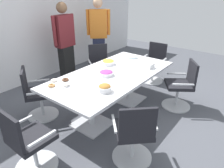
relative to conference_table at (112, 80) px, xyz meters
name	(u,v)px	position (x,y,z in m)	size (l,w,h in m)	color
ground_plane	(112,111)	(0.00, 0.00, -0.63)	(10.00, 10.00, 0.01)	#4C4F56
back_wall	(27,22)	(0.00, 2.40, 0.77)	(8.00, 0.10, 2.80)	white
conference_table	(112,80)	(0.00, 0.00, 0.00)	(2.40, 1.20, 0.75)	silver
office_chair_0	(28,144)	(-1.70, -0.04, -0.22)	(0.55, 0.55, 0.91)	silver
office_chair_1	(134,136)	(-0.80, -0.97, -0.22)	(0.76, 0.76, 0.91)	silver
office_chair_2	(181,87)	(0.92, -0.93, -0.22)	(0.75, 0.75, 0.91)	silver
office_chair_3	(154,65)	(1.70, 0.05, -0.22)	(0.56, 0.56, 0.91)	silver
office_chair_4	(100,67)	(0.79, 0.97, -0.22)	(0.75, 0.75, 0.91)	silver
office_chair_5	(37,96)	(-0.93, 0.92, -0.22)	(0.75, 0.75, 0.91)	silver
person_standing_0	(65,42)	(0.42, 1.68, 0.33)	(0.61, 0.24, 1.82)	black
person_standing_1	(99,34)	(1.48, 1.59, 0.36)	(0.46, 0.52, 1.87)	#232842
snack_bowl_pretzels	(105,88)	(-0.59, -0.33, 0.18)	(0.20, 0.20, 0.12)	white
snack_bowl_candy_mix	(106,73)	(-0.12, 0.03, 0.17)	(0.25, 0.25, 0.09)	white
snack_bowl_chips_yellow	(108,62)	(0.32, 0.34, 0.17)	(0.25, 0.25, 0.10)	white
donut_platter	(59,83)	(-0.83, 0.38, 0.14)	(0.37, 0.37, 0.04)	white
plate_stack	(132,57)	(0.94, 0.20, 0.15)	(0.22, 0.22, 0.04)	white
napkin_pile	(148,66)	(0.63, -0.36, 0.17)	(0.18, 0.18, 0.09)	white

